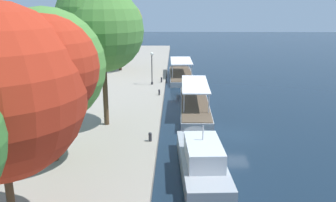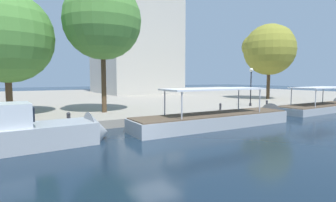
{
  "view_description": "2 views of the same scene",
  "coord_description": "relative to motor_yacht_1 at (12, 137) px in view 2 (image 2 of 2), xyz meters",
  "views": [
    {
      "loc": [
        -29.43,
        5.3,
        11.38
      ],
      "look_at": [
        2.63,
        5.97,
        2.37
      ],
      "focal_mm": 38.03,
      "sensor_mm": 36.0,
      "label": 1
    },
    {
      "loc": [
        -6.55,
        -12.62,
        3.84
      ],
      "look_at": [
        3.42,
        4.16,
        2.14
      ],
      "focal_mm": 28.23,
      "sensor_mm": 36.0,
      "label": 2
    }
  ],
  "objects": [
    {
      "name": "tour_boat_3",
      "position": [
        31.72,
        0.97,
        -0.43
      ],
      "size": [
        13.41,
        3.73,
        4.18
      ],
      "rotation": [
        0.0,
        0.0,
        0.03
      ],
      "color": "#9EA3A8",
      "rests_on": "ground_plane"
    },
    {
      "name": "mooring_bollard_2",
      "position": [
        3.53,
        3.77,
        0.32
      ],
      "size": [
        0.29,
        0.29,
        0.74
      ],
      "color": "#2D2D33",
      "rests_on": "dock_promenade"
    },
    {
      "name": "tree_3",
      "position": [
        -0.43,
        10.21,
        6.63
      ],
      "size": [
        7.71,
        7.71,
        10.46
      ],
      "color": "#4C3823",
      "rests_on": "dock_promenade"
    },
    {
      "name": "ground_plane",
      "position": [
        6.63,
        -3.5,
        -0.73
      ],
      "size": [
        220.0,
        220.0,
        0.0
      ],
      "primitive_type": "plane",
      "color": "#142333"
    },
    {
      "name": "mooring_bollard_0",
      "position": [
        24.85,
        3.7,
        0.3
      ],
      "size": [
        0.24,
        0.24,
        0.7
      ],
      "color": "#2D2D33",
      "rests_on": "dock_promenade"
    },
    {
      "name": "mooring_bollard_1",
      "position": [
        17.93,
        3.7,
        0.31
      ],
      "size": [
        0.23,
        0.23,
        0.7
      ],
      "color": "#2D2D33",
      "rests_on": "dock_promenade"
    },
    {
      "name": "dock_promenade",
      "position": [
        6.63,
        30.69,
        -0.4
      ],
      "size": [
        120.0,
        55.0,
        0.66
      ],
      "primitive_type": "cube",
      "color": "gray",
      "rests_on": "ground_plane"
    },
    {
      "name": "lamp_post",
      "position": [
        23.54,
        4.9,
        2.76
      ],
      "size": [
        0.44,
        0.44,
        4.31
      ],
      "color": "black",
      "rests_on": "dock_promenade"
    },
    {
      "name": "tree_4",
      "position": [
        7.37,
        8.17,
        8.63
      ],
      "size": [
        7.05,
        7.19,
        12.1
      ],
      "color": "#4C3823",
      "rests_on": "dock_promenade"
    },
    {
      "name": "tree_2",
      "position": [
        33.97,
        10.87,
        7.64
      ],
      "size": [
        7.75,
        7.63,
        11.27
      ],
      "color": "#4C3823",
      "rests_on": "dock_promenade"
    },
    {
      "name": "motor_yacht_1",
      "position": [
        0.0,
        0.0,
        0.0
      ],
      "size": [
        10.81,
        3.33,
        4.44
      ],
      "rotation": [
        0.0,
        0.0,
        0.05
      ],
      "color": "#9EA3A8",
      "rests_on": "ground_plane"
    },
    {
      "name": "tour_boat_2",
      "position": [
        14.64,
        -0.3,
        -0.37
      ],
      "size": [
        14.98,
        3.15,
        4.15
      ],
      "rotation": [
        0.0,
        0.0,
        -0.01
      ],
      "color": "#9EA3A8",
      "rests_on": "ground_plane"
    }
  ]
}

